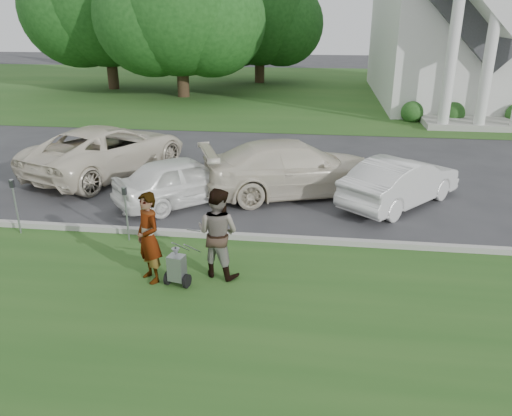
% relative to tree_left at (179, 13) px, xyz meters
% --- Properties ---
extents(ground, '(120.00, 120.00, 0.00)m').
position_rel_tree_left_xyz_m(ground, '(8.01, -21.99, -5.11)').
color(ground, '#333335').
rests_on(ground, ground).
extents(grass_strip, '(80.00, 7.00, 0.01)m').
position_rel_tree_left_xyz_m(grass_strip, '(8.01, -24.99, -5.11)').
color(grass_strip, '#244F1B').
rests_on(grass_strip, ground).
extents(church_lawn, '(80.00, 30.00, 0.01)m').
position_rel_tree_left_xyz_m(church_lawn, '(8.01, 5.01, -5.11)').
color(church_lawn, '#244F1B').
rests_on(church_lawn, ground).
extents(curb, '(80.00, 0.18, 0.15)m').
position_rel_tree_left_xyz_m(curb, '(8.01, -21.44, -5.04)').
color(curb, '#9E9E93').
rests_on(curb, ground).
extents(tree_left, '(10.63, 8.40, 9.71)m').
position_rel_tree_left_xyz_m(tree_left, '(0.00, 0.00, 0.00)').
color(tree_left, '#332316').
rests_on(tree_left, ground).
extents(tree_far, '(11.64, 9.20, 10.73)m').
position_rel_tree_left_xyz_m(tree_far, '(-6.00, 3.00, 0.58)').
color(tree_far, '#332316').
rests_on(tree_far, ground).
extents(tree_back, '(9.61, 7.60, 8.89)m').
position_rel_tree_left_xyz_m(tree_back, '(4.00, 8.00, -0.38)').
color(tree_back, '#332316').
rests_on(tree_back, ground).
extents(striping_cart, '(0.58, 1.01, 0.89)m').
position_rel_tree_left_xyz_m(striping_cart, '(6.35, -23.74, -4.73)').
color(striping_cart, black).
rests_on(striping_cart, ground).
extents(person_left, '(0.80, 0.79, 1.86)m').
position_rel_tree_left_xyz_m(person_left, '(5.77, -23.61, -4.18)').
color(person_left, '#999999').
rests_on(person_left, ground).
extents(person_right, '(1.09, 0.97, 1.87)m').
position_rel_tree_left_xyz_m(person_right, '(7.07, -23.21, -4.18)').
color(person_right, '#999999').
rests_on(person_right, ground).
extents(parking_meter_near, '(0.10, 0.09, 1.35)m').
position_rel_tree_left_xyz_m(parking_meter_near, '(4.62, -21.84, -4.26)').
color(parking_meter_near, gray).
rests_on(parking_meter_near, ground).
extents(parking_meter_far, '(0.10, 0.09, 1.39)m').
position_rel_tree_left_xyz_m(parking_meter_far, '(1.83, -21.80, -4.23)').
color(parking_meter_far, gray).
rests_on(parking_meter_far, ground).
extents(car_a, '(4.69, 6.42, 1.62)m').
position_rel_tree_left_xyz_m(car_a, '(2.00, -16.71, -4.30)').
color(car_a, beige).
rests_on(car_a, ground).
extents(car_b, '(4.06, 3.84, 1.36)m').
position_rel_tree_left_xyz_m(car_b, '(5.30, -19.15, -4.43)').
color(car_b, white).
rests_on(car_b, ground).
extents(car_c, '(5.91, 4.07, 1.59)m').
position_rel_tree_left_xyz_m(car_c, '(8.30, -17.97, -4.32)').
color(car_c, beige).
rests_on(car_c, ground).
extents(car_d, '(3.73, 4.04, 1.35)m').
position_rel_tree_left_xyz_m(car_d, '(11.30, -18.49, -4.44)').
color(car_d, silver).
rests_on(car_d, ground).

